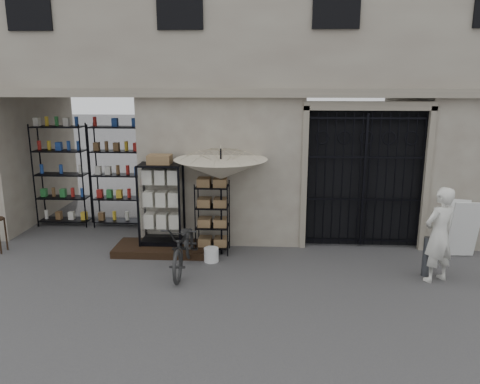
# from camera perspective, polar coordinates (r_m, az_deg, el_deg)

# --- Properties ---
(ground) EXTENTS (80.00, 80.00, 0.00)m
(ground) POSITION_cam_1_polar(r_m,az_deg,el_deg) (8.33, 5.05, -11.44)
(ground) COLOR #252528
(ground) RESTS_ON ground
(main_building) EXTENTS (14.00, 4.00, 9.00)m
(main_building) POSITION_cam_1_polar(r_m,az_deg,el_deg) (11.59, 4.95, 18.42)
(main_building) COLOR gray
(main_building) RESTS_ON ground
(shop_recess) EXTENTS (3.00, 1.70, 3.00)m
(shop_recess) POSITION_cam_1_polar(r_m,az_deg,el_deg) (11.35, -18.58, 2.65)
(shop_recess) COLOR black
(shop_recess) RESTS_ON ground
(shop_shelving) EXTENTS (2.70, 0.50, 2.50)m
(shop_shelving) POSITION_cam_1_polar(r_m,az_deg,el_deg) (11.87, -17.84, 1.93)
(shop_shelving) COLOR black
(shop_shelving) RESTS_ON ground
(iron_gate) EXTENTS (2.50, 0.21, 3.00)m
(iron_gate) POSITION_cam_1_polar(r_m,az_deg,el_deg) (10.23, 14.71, 1.77)
(iron_gate) COLOR black
(iron_gate) RESTS_ON ground
(step_platform) EXTENTS (2.00, 0.90, 0.15)m
(step_platform) POSITION_cam_1_polar(r_m,az_deg,el_deg) (9.95, -9.25, -6.83)
(step_platform) COLOR black
(step_platform) RESTS_ON ground
(display_cabinet) EXTENTS (0.88, 0.59, 1.83)m
(display_cabinet) POSITION_cam_1_polar(r_m,az_deg,el_deg) (9.85, -9.54, -1.95)
(display_cabinet) COLOR black
(display_cabinet) RESTS_ON step_platform
(wire_rack) EXTENTS (0.75, 0.61, 1.49)m
(wire_rack) POSITION_cam_1_polar(r_m,az_deg,el_deg) (9.64, -3.36, -3.23)
(wire_rack) COLOR black
(wire_rack) RESTS_ON ground
(market_umbrella) EXTENTS (1.67, 1.70, 2.63)m
(market_umbrella) POSITION_cam_1_polar(r_m,az_deg,el_deg) (9.24, -2.35, 3.47)
(market_umbrella) COLOR black
(market_umbrella) RESTS_ON ground
(white_bucket) EXTENTS (0.37, 0.37, 0.28)m
(white_bucket) POSITION_cam_1_polar(r_m,az_deg,el_deg) (9.33, -3.52, -7.64)
(white_bucket) COLOR silver
(white_bucket) RESTS_ON ground
(bicycle) EXTENTS (0.65, 0.97, 1.83)m
(bicycle) POSITION_cam_1_polar(r_m,az_deg,el_deg) (9.03, -6.71, -9.42)
(bicycle) COLOR black
(bicycle) RESTS_ON ground
(steel_bollard) EXTENTS (0.17, 0.17, 0.74)m
(steel_bollard) POSITION_cam_1_polar(r_m,az_deg,el_deg) (9.25, 21.76, -7.32)
(steel_bollard) COLOR #4C5056
(steel_bollard) RESTS_ON ground
(shopkeeper) EXTENTS (1.36, 1.81, 0.41)m
(shopkeeper) POSITION_cam_1_polar(r_m,az_deg,el_deg) (9.23, 22.59, -9.90)
(shopkeeper) COLOR silver
(shopkeeper) RESTS_ON ground
(easel_sign) EXTENTS (0.57, 0.65, 1.18)m
(easel_sign) POSITION_cam_1_polar(r_m,az_deg,el_deg) (10.48, 25.30, -3.86)
(easel_sign) COLOR silver
(easel_sign) RESTS_ON ground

